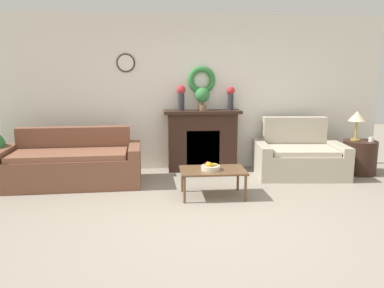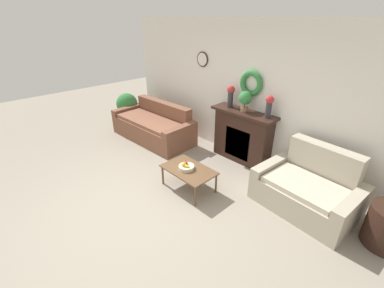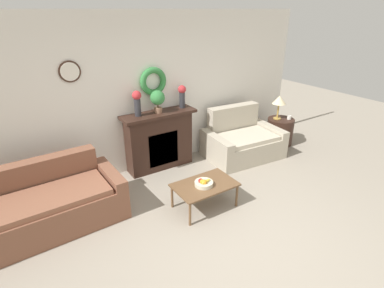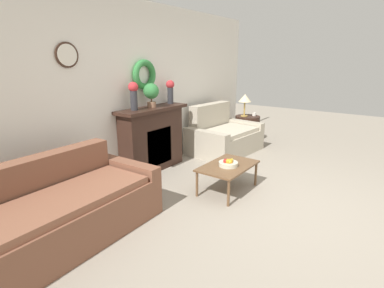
% 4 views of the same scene
% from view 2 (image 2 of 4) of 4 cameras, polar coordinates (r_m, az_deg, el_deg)
% --- Properties ---
extents(ground_plane, '(16.00, 16.00, 0.00)m').
position_cam_2_polar(ground_plane, '(4.20, -11.92, -14.22)').
color(ground_plane, gray).
extents(wall_back, '(6.80, 0.17, 2.70)m').
position_cam_2_polar(wall_back, '(5.22, 11.99, 11.03)').
color(wall_back, white).
rests_on(wall_back, ground_plane).
extents(fireplace, '(1.33, 0.41, 1.07)m').
position_cam_2_polar(fireplace, '(5.26, 11.09, 1.73)').
color(fireplace, '#331E16').
rests_on(fireplace, ground_plane).
extents(couch_left, '(2.14, 1.02, 0.85)m').
position_cam_2_polar(couch_left, '(6.29, -8.47, 3.91)').
color(couch_left, brown).
rests_on(couch_left, ground_plane).
extents(loveseat_right, '(1.51, 1.10, 0.95)m').
position_cam_2_polar(loveseat_right, '(4.40, 24.38, -9.05)').
color(loveseat_right, '#B2A893').
rests_on(loveseat_right, ground_plane).
extents(coffee_table, '(0.90, 0.57, 0.39)m').
position_cam_2_polar(coffee_table, '(4.37, -0.75, -5.99)').
color(coffee_table, brown).
rests_on(coffee_table, ground_plane).
extents(fruit_bowl, '(0.27, 0.27, 0.12)m').
position_cam_2_polar(fruit_bowl, '(4.34, -1.32, -5.02)').
color(fruit_bowl, beige).
rests_on(fruit_bowl, coffee_table).
extents(vase_on_mantel_left, '(0.15, 0.15, 0.43)m').
position_cam_2_polar(vase_on_mantel_left, '(5.20, 8.59, 10.81)').
color(vase_on_mantel_left, '#2D2D33').
rests_on(vase_on_mantel_left, fireplace).
extents(vase_on_mantel_right, '(0.14, 0.14, 0.41)m').
position_cam_2_polar(vase_on_mantel_right, '(4.75, 16.78, 8.32)').
color(vase_on_mantel_right, '#2D2D33').
rests_on(vase_on_mantel_right, fireplace).
extents(potted_plant_on_mantel, '(0.25, 0.25, 0.39)m').
position_cam_2_polar(potted_plant_on_mantel, '(4.98, 11.74, 9.75)').
color(potted_plant_on_mantel, '#8E664C').
rests_on(potted_plant_on_mantel, fireplace).
extents(potted_plant_floor_by_couch, '(0.57, 0.57, 0.86)m').
position_cam_2_polar(potted_plant_floor_by_couch, '(7.26, -14.22, 8.40)').
color(potted_plant_floor_by_couch, '#8E664C').
rests_on(potted_plant_floor_by_couch, ground_plane).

